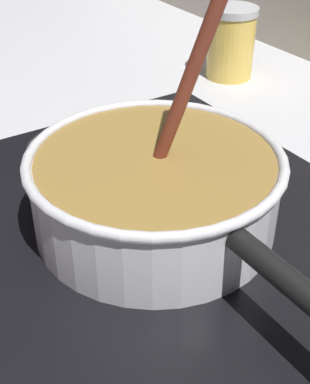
{
  "coord_description": "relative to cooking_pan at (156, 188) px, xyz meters",
  "views": [
    {
      "loc": [
        0.46,
        -0.02,
        0.37
      ],
      "look_at": [
        0.06,
        0.24,
        0.05
      ],
      "focal_mm": 50.39,
      "sensor_mm": 36.0,
      "label": 1
    }
  ],
  "objects": [
    {
      "name": "spare_burner",
      "position": [
        -0.2,
        -0.0,
        -0.04
      ],
      "size": [
        0.13,
        0.13,
        0.01
      ],
      "primitive_type": "cylinder",
      "color": "#262628",
      "rests_on": "hob_plate"
    },
    {
      "name": "cooking_pan",
      "position": [
        0.0,
        0.0,
        0.0
      ],
      "size": [
        0.41,
        0.27,
        0.34
      ],
      "color": "silver",
      "rests_on": "hob_plate"
    },
    {
      "name": "condiment_jar",
      "position": [
        -0.31,
        0.36,
        0.0
      ],
      "size": [
        0.09,
        0.09,
        0.12
      ],
      "color": "gold",
      "rests_on": "ground"
    },
    {
      "name": "burner_ring",
      "position": [
        -0.0,
        -0.0,
        -0.04
      ],
      "size": [
        0.16,
        0.16,
        0.01
      ],
      "primitive_type": "torus",
      "color": "#592D0C",
      "rests_on": "hob_plate"
    },
    {
      "name": "hob_plate",
      "position": [
        -0.0,
        -0.0,
        -0.05
      ],
      "size": [
        0.56,
        0.48,
        0.01
      ],
      "primitive_type": "cube",
      "color": "black",
      "rests_on": "ground"
    }
  ]
}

